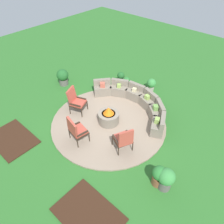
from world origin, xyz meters
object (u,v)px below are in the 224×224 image
lounge_chair_front_left (76,100)px  potted_plant_3 (151,84)px  curved_stone_bench (135,101)px  lounge_chair_back_left (124,139)px  fire_pit (109,116)px  potted_plant_1 (63,77)px  potted_plant_2 (126,82)px  potted_plant_5 (121,77)px  potted_plant_4 (159,175)px  lounge_chair_front_right (76,130)px  potted_plant_0 (166,179)px

lounge_chair_front_left → potted_plant_3: (1.39, 3.49, -0.29)m
curved_stone_bench → lounge_chair_back_left: size_ratio=3.98×
fire_pit → potted_plant_1: size_ratio=1.00×
potted_plant_2 → potted_plant_5: potted_plant_5 is taller
potted_plant_3 → potted_plant_4: (3.01, -4.06, 0.09)m
lounge_chair_front_left → curved_stone_bench: bearing=118.6°
lounge_chair_front_right → potted_plant_5: 4.26m
potted_plant_1 → potted_plant_4: 6.69m
curved_stone_bench → potted_plant_0: size_ratio=4.95×
fire_pit → potted_plant_4: 3.10m
fire_pit → potted_plant_5: (-1.52, 2.54, -0.00)m
lounge_chair_front_right → potted_plant_5: size_ratio=1.72×
lounge_chair_front_left → potted_plant_0: (4.61, -0.55, -0.17)m
potted_plant_2 → potted_plant_4: potted_plant_4 is taller
lounge_chair_front_left → lounge_chair_front_right: size_ratio=1.02×
fire_pit → potted_plant_2: fire_pit is taller
lounge_chair_front_left → fire_pit: bearing=84.3°
potted_plant_0 → potted_plant_3: 5.17m
potted_plant_1 → potted_plant_5: (2.06, 1.98, -0.11)m
potted_plant_1 → potted_plant_3: potted_plant_1 is taller
curved_stone_bench → lounge_chair_front_right: size_ratio=3.66×
fire_pit → potted_plant_0: (3.15, -0.95, 0.11)m
potted_plant_1 → potted_plant_3: bearing=35.8°
fire_pit → lounge_chair_front_right: lounge_chair_front_right is taller
lounge_chair_back_left → potted_plant_1: (-4.90, 1.24, -0.14)m
lounge_chair_front_right → potted_plant_5: lounge_chair_front_right is taller
curved_stone_bench → lounge_chair_front_right: lounge_chair_front_right is taller
lounge_chair_back_left → potted_plant_3: bearing=44.3°
lounge_chair_front_left → potted_plant_2: (0.37, 2.85, -0.31)m
lounge_chair_front_left → lounge_chair_front_right: 1.69m
potted_plant_0 → lounge_chair_front_left: bearing=173.2°
lounge_chair_front_right → potted_plant_4: 3.16m
potted_plant_2 → potted_plant_3: (1.01, 0.63, 0.02)m
fire_pit → curved_stone_bench: size_ratio=0.21×
potted_plant_2 → potted_plant_5: (-0.44, 0.09, 0.04)m
fire_pit → potted_plant_2: bearing=113.8°
lounge_chair_front_left → potted_plant_2: bearing=151.3°
lounge_chair_front_right → lounge_chair_front_left: bearing=150.1°
curved_stone_bench → potted_plant_4: curved_stone_bench is taller
fire_pit → potted_plant_3: 3.08m
potted_plant_1 → curved_stone_bench: bearing=14.4°
potted_plant_2 → potted_plant_3: bearing=32.0°
lounge_chair_front_left → lounge_chair_back_left: lounge_chair_front_left is taller
potted_plant_3 → curved_stone_bench: bearing=-81.6°
potted_plant_1 → potted_plant_3: size_ratio=1.39×
lounge_chair_front_left → potted_plant_0: 4.65m
lounge_chair_back_left → curved_stone_bench: bearing=51.8°
potted_plant_3 → potted_plant_4: size_ratio=0.79×
fire_pit → lounge_chair_front_left: bearing=-164.5°
lounge_chair_front_left → potted_plant_5: size_ratio=1.75×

